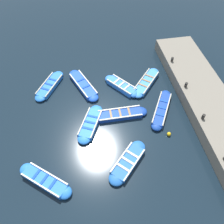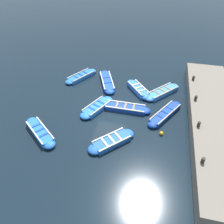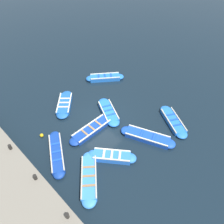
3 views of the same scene
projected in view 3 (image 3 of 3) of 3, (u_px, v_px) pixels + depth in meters
ground_plane at (100, 120)px, 16.66m from camera, size 120.00×120.00×0.00m
boat_inner_gap at (65, 104)px, 17.70m from camera, size 2.99×3.02×0.40m
boat_centre at (108, 112)px, 17.06m from camera, size 2.24×3.36×0.40m
boat_end_of_row at (92, 129)px, 15.76m from camera, size 3.88×0.91×0.38m
boat_alongside at (57, 153)px, 14.26m from camera, size 2.56×3.70×0.40m
boat_drifting at (173, 121)px, 16.36m from camera, size 2.49×3.42×0.36m
boat_outer_left at (105, 78)px, 20.30m from camera, size 3.23×2.82×0.44m
boat_tucked at (89, 178)px, 13.01m from camera, size 3.06×3.34×0.40m
boat_bow_out at (112, 156)px, 14.06m from camera, size 2.56×2.96×0.45m
boat_stern_in at (147, 137)px, 15.23m from camera, size 2.26×3.94×0.41m
quay_wall at (5, 181)px, 12.53m from camera, size 3.21×14.87×0.96m
bollard_north at (67, 216)px, 10.52m from camera, size 0.20×0.20×0.35m
bollard_mid_north at (35, 177)px, 11.98m from camera, size 0.20×0.20×0.35m
bollard_mid_south at (10, 147)px, 13.44m from camera, size 0.20×0.20×0.35m
buoy_orange_near at (42, 135)px, 15.40m from camera, size 0.26×0.26×0.26m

